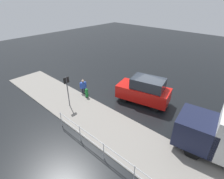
% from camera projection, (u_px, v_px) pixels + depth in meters
% --- Properties ---
extents(ground_plane, '(60.00, 60.00, 0.00)m').
position_uv_depth(ground_plane, '(148.00, 102.00, 13.57)').
color(ground_plane, black).
extents(kerb_strip, '(24.00, 3.20, 0.04)m').
position_uv_depth(kerb_strip, '(112.00, 129.00, 10.84)').
color(kerb_strip, gray).
rests_on(kerb_strip, ground).
extents(moving_hatchback, '(4.18, 2.52, 2.06)m').
position_uv_depth(moving_hatchback, '(144.00, 90.00, 13.10)').
color(moving_hatchback, red).
rests_on(moving_hatchback, ground).
extents(fire_hydrant, '(0.42, 0.31, 0.80)m').
position_uv_depth(fire_hydrant, '(87.00, 93.00, 14.00)').
color(fire_hydrant, '#197A2D').
rests_on(fire_hydrant, ground).
extents(pedestrian, '(0.36, 0.54, 1.22)m').
position_uv_depth(pedestrian, '(83.00, 86.00, 14.52)').
color(pedestrian, blue).
rests_on(pedestrian, ground).
extents(metal_railing, '(9.39, 0.04, 1.05)m').
position_uv_depth(metal_railing, '(118.00, 159.00, 8.07)').
color(metal_railing, '#B7BABF').
rests_on(metal_railing, ground).
extents(sign_post, '(0.07, 0.44, 2.40)m').
position_uv_depth(sign_post, '(67.00, 88.00, 12.34)').
color(sign_post, '#4C4C51').
rests_on(sign_post, ground).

